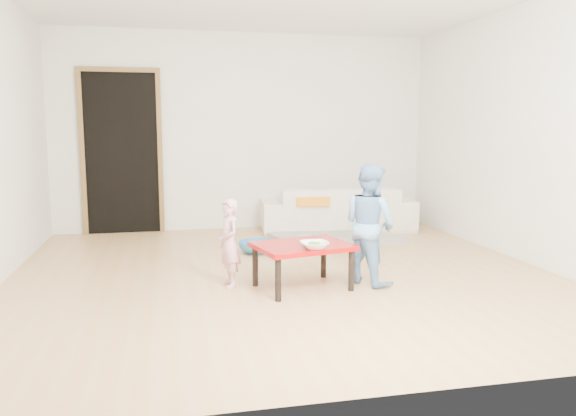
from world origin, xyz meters
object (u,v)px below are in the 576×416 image
object	(u,v)px
bowl	(315,245)
child_pink	(229,243)
red_table	(303,266)
child_blue	(369,224)
sofa	(337,208)
basin	(257,247)

from	to	relation	value
bowl	child_pink	size ratio (longest dim) A/B	0.30
red_table	child_pink	size ratio (longest dim) A/B	1.02
bowl	child_blue	xyz separation A→B (m)	(0.56, 0.25, 0.11)
sofa	bowl	bearing A→B (deg)	75.00
red_table	basin	distance (m)	1.45
child_blue	basin	xyz separation A→B (m)	(-0.78, 1.38, -0.46)
child_pink	basin	distance (m)	1.35
bowl	child_blue	size ratio (longest dim) A/B	0.22
sofa	child_pink	size ratio (longest dim) A/B	2.64
child_pink	basin	xyz separation A→B (m)	(0.44, 1.23, -0.32)
child_pink	sofa	bearing A→B (deg)	129.75
sofa	red_table	size ratio (longest dim) A/B	2.60
sofa	bowl	world-z (taller)	sofa
bowl	basin	bearing A→B (deg)	97.45
red_table	bowl	world-z (taller)	bowl
child_pink	child_blue	bearing A→B (deg)	68.44
bowl	basin	xyz separation A→B (m)	(-0.21, 1.63, -0.35)
bowl	child_pink	bearing A→B (deg)	148.73
bowl	sofa	bearing A→B (deg)	69.19
bowl	child_blue	world-z (taller)	child_blue
sofa	child_pink	xyz separation A→B (m)	(-1.70, -2.37, 0.09)
bowl	child_pink	distance (m)	0.76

